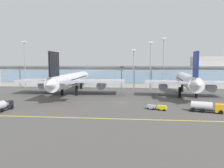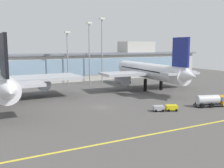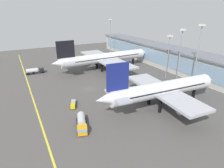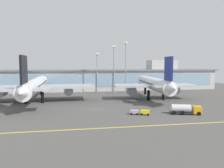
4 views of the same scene
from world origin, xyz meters
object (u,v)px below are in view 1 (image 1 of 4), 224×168
(service_truck_far, at_px, (157,107))
(apron_light_mast_east, at_px, (134,63))
(apron_light_mast_far_east, at_px, (164,56))
(fuel_tanker_truck, at_px, (208,107))
(apron_light_mast_centre, at_px, (25,58))
(apron_light_mast_west, at_px, (150,59))
(airliner_near_right, at_px, (187,81))
(baggage_tug_near, at_px, (1,106))
(airliner_near_left, at_px, (71,80))

(service_truck_far, xyz_separation_m, apron_light_mast_east, (-7.22, 49.16, 12.82))
(service_truck_far, distance_m, apron_light_mast_far_east, 53.26)
(fuel_tanker_truck, height_order, apron_light_mast_centre, apron_light_mast_centre)
(apron_light_mast_west, distance_m, apron_light_mast_far_east, 7.23)
(airliner_near_right, bearing_deg, baggage_tug_near, 123.97)
(baggage_tug_near, height_order, apron_light_mast_centre, apron_light_mast_centre)
(service_truck_far, distance_m, apron_light_mast_west, 49.88)
(apron_light_mast_east, relative_size, apron_light_mast_far_east, 0.78)
(airliner_near_left, bearing_deg, baggage_tug_near, 162.74)
(apron_light_mast_west, bearing_deg, service_truck_far, -91.25)
(apron_light_mast_west, bearing_deg, apron_light_mast_centre, 179.09)
(airliner_near_right, height_order, apron_light_mast_far_east, apron_light_mast_far_east)
(service_truck_far, relative_size, apron_light_mast_west, 0.24)
(apron_light_mast_centre, distance_m, apron_light_mast_east, 57.68)
(baggage_tug_near, xyz_separation_m, service_truck_far, (44.08, 6.46, -0.72))
(fuel_tanker_truck, xyz_separation_m, service_truck_far, (-13.68, 1.74, -0.72))
(apron_light_mast_west, bearing_deg, apron_light_mast_east, 169.42)
(service_truck_far, distance_m, apron_light_mast_east, 51.31)
(baggage_tug_near, distance_m, apron_light_mast_centre, 60.71)
(airliner_near_right, height_order, service_truck_far, airliner_near_right)
(baggage_tug_near, xyz_separation_m, apron_light_mast_west, (45.11, 54.08, 14.11))
(fuel_tanker_truck, distance_m, baggage_tug_near, 57.95)
(service_truck_far, distance_m, apron_light_mast_centre, 82.52)
(apron_light_mast_far_east, bearing_deg, fuel_tanker_truck, -83.41)
(baggage_tug_near, distance_m, apron_light_mast_far_east, 78.26)
(baggage_tug_near, relative_size, apron_light_mast_far_east, 0.35)
(service_truck_far, xyz_separation_m, apron_light_mast_west, (1.04, 47.62, 14.82))
(airliner_near_right, height_order, apron_light_mast_west, apron_light_mast_west)
(fuel_tanker_truck, distance_m, service_truck_far, 13.81)
(fuel_tanker_truck, relative_size, baggage_tug_near, 1.02)
(apron_light_mast_east, bearing_deg, airliner_near_right, -46.15)
(apron_light_mast_far_east, bearing_deg, airliner_near_right, -74.14)
(airliner_near_left, height_order, apron_light_mast_centre, apron_light_mast_centre)
(fuel_tanker_truck, relative_size, apron_light_mast_west, 0.39)
(apron_light_mast_centre, relative_size, apron_light_mast_east, 1.23)
(apron_light_mast_east, distance_m, apron_light_mast_far_east, 15.26)
(apron_light_mast_centre, bearing_deg, baggage_tug_near, -69.36)
(fuel_tanker_truck, bearing_deg, airliner_near_right, 105.52)
(airliner_near_left, bearing_deg, apron_light_mast_west, -62.68)
(airliner_near_right, relative_size, service_truck_far, 8.18)
(apron_light_mast_east, bearing_deg, fuel_tanker_truck, -67.68)
(service_truck_far, relative_size, apron_light_mast_far_east, 0.22)
(apron_light_mast_centre, distance_m, apron_light_mast_far_east, 72.53)
(airliner_near_right, distance_m, apron_light_mast_far_east, 26.59)
(service_truck_far, bearing_deg, apron_light_mast_east, 118.96)
(airliner_near_right, distance_m, service_truck_far, 30.82)
(apron_light_mast_east, height_order, apron_light_mast_far_east, apron_light_mast_far_east)
(fuel_tanker_truck, relative_size, service_truck_far, 1.62)
(airliner_near_right, distance_m, apron_light_mast_west, 26.48)
(airliner_near_left, distance_m, airliner_near_right, 48.26)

